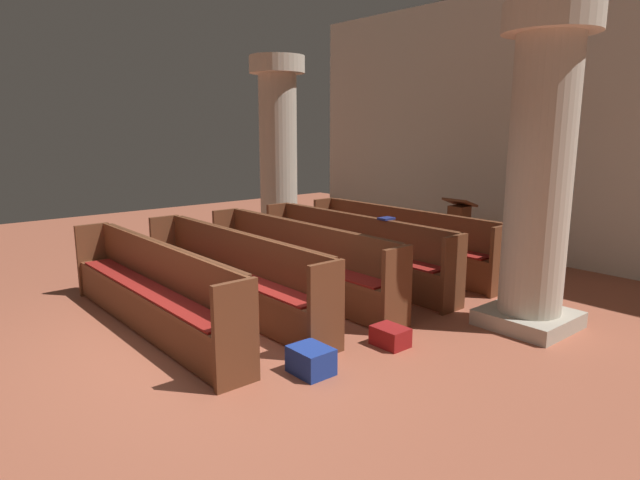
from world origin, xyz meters
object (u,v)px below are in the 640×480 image
at_px(pillar_far_side, 278,150).
at_px(hymn_book, 386,219).
at_px(pew_row_0, 399,238).
at_px(kneeler_box_blue, 311,360).
at_px(pillar_aisle_side, 540,167).
at_px(lectern, 458,235).
at_px(pew_row_2, 297,258).
at_px(pew_row_4, 151,286).
at_px(pew_row_3, 231,270).
at_px(pew_row_1, 352,247).
at_px(kneeler_box_red, 390,336).

distance_m(pillar_far_side, hymn_book, 3.24).
distance_m(pew_row_0, kneeler_box_blue, 4.02).
bearing_deg(pillar_aisle_side, lectern, 140.85).
bearing_deg(pew_row_2, pillar_aisle_side, 25.17).
relative_size(pew_row_4, kneeler_box_blue, 9.57).
xyz_separation_m(lectern, kneeler_box_blue, (1.71, -4.59, -0.33)).
relative_size(pew_row_4, pillar_aisle_side, 1.06).
xyz_separation_m(pew_row_3, kneeler_box_blue, (2.01, -0.39, -0.38)).
bearing_deg(pew_row_0, hymn_book, -59.95).
relative_size(lectern, kneeler_box_blue, 2.82).
relative_size(pew_row_1, pew_row_4, 1.00).
distance_m(pew_row_2, lectern, 3.19).
bearing_deg(pew_row_2, hymn_book, 68.23).
bearing_deg(pew_row_2, pew_row_0, 90.00).
bearing_deg(lectern, pew_row_1, -98.11).
xyz_separation_m(pew_row_3, kneeler_box_red, (2.04, 0.65, -0.41)).
height_order(pew_row_1, lectern, lectern).
height_order(pew_row_0, pew_row_3, same).
bearing_deg(lectern, hymn_book, -84.83).
bearing_deg(pew_row_2, kneeler_box_red, -10.35).
distance_m(pew_row_2, hymn_book, 1.39).
relative_size(pew_row_2, kneeler_box_blue, 9.57).
xyz_separation_m(pew_row_2, lectern, (0.31, 3.18, -0.05)).
height_order(pew_row_0, lectern, lectern).
distance_m(pew_row_2, pew_row_4, 2.05).
height_order(pillar_aisle_side, pillar_far_side, same).
bearing_deg(pew_row_3, pew_row_1, 90.00).
bearing_deg(pew_row_3, pew_row_4, -90.00).
relative_size(pew_row_0, kneeler_box_red, 10.12).
bearing_deg(kneeler_box_blue, lectern, 110.38).
bearing_deg(kneeler_box_blue, pew_row_2, 144.94).
relative_size(pew_row_1, pew_row_3, 1.00).
relative_size(hymn_book, kneeler_box_red, 0.58).
bearing_deg(pew_row_3, pillar_far_side, 134.76).
xyz_separation_m(pew_row_3, pillar_far_side, (-2.62, 2.64, 1.30)).
relative_size(pillar_aisle_side, kneeler_box_blue, 9.06).
bearing_deg(pew_row_1, pew_row_0, 90.00).
xyz_separation_m(pew_row_0, pew_row_4, (0.00, -4.10, 0.00)).
distance_m(pillar_aisle_side, pillar_far_side, 5.30).
bearing_deg(kneeler_box_blue, pew_row_3, 169.13).
height_order(pew_row_4, hymn_book, hymn_book).
relative_size(pew_row_4, kneeler_box_red, 10.12).
distance_m(pew_row_3, pew_row_4, 1.03).
bearing_deg(pillar_far_side, kneeler_box_blue, -33.18).
xyz_separation_m(pew_row_2, pew_row_3, (0.00, -1.03, 0.00)).
relative_size(pillar_far_side, kneeler_box_blue, 9.06).
relative_size(pew_row_2, lectern, 3.39).
xyz_separation_m(pew_row_4, hymn_book, (0.48, 3.27, 0.46)).
relative_size(pillar_aisle_side, pillar_far_side, 1.00).
height_order(pew_row_1, pillar_far_side, pillar_far_side).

